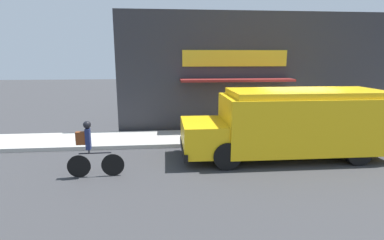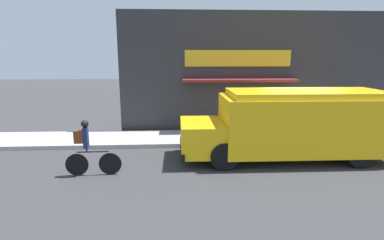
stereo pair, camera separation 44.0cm
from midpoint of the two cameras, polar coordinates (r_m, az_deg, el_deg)
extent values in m
plane|color=#38383A|center=(12.16, 19.72, -4.67)|extent=(70.00, 70.00, 0.00)
cube|color=#ADAAA3|center=(13.11, 17.94, -3.03)|extent=(28.00, 2.16, 0.15)
cube|color=#2D2D33|center=(14.03, 16.57, 8.62)|extent=(13.80, 0.18, 5.26)
cube|color=gold|center=(13.42, 9.74, 11.51)|extent=(4.64, 0.05, 0.70)
cube|color=maroon|center=(13.04, 10.01, 7.47)|extent=(4.87, 0.91, 0.10)
cube|color=yellow|center=(10.57, 21.70, -0.61)|extent=(5.39, 2.23, 1.79)
cube|color=yellow|center=(9.78, 3.17, -3.17)|extent=(1.38, 2.03, 0.98)
cube|color=yellow|center=(10.42, 22.13, 4.71)|extent=(4.96, 2.05, 0.19)
cube|color=black|center=(9.84, -0.60, -5.42)|extent=(0.13, 2.16, 0.24)
cube|color=red|center=(11.31, 12.08, 1.23)|extent=(0.03, 0.44, 0.44)
cylinder|color=black|center=(10.85, 5.79, -3.67)|extent=(0.85, 0.26, 0.85)
cylinder|color=black|center=(9.08, 7.56, -6.88)|extent=(0.85, 0.26, 0.85)
cylinder|color=black|center=(12.19, 25.66, -3.06)|extent=(0.85, 0.26, 0.85)
cylinder|color=black|center=(10.64, 30.42, -5.63)|extent=(0.85, 0.26, 0.85)
cylinder|color=black|center=(8.95, -13.95, -8.11)|extent=(0.64, 0.06, 0.64)
cylinder|color=black|center=(9.15, -19.77, -8.02)|extent=(0.64, 0.06, 0.64)
cylinder|color=black|center=(8.92, -17.04, -5.83)|extent=(0.89, 0.06, 0.04)
cylinder|color=black|center=(8.94, -18.09, -5.46)|extent=(0.04, 0.04, 0.12)
cube|color=navy|center=(8.85, -18.24, -3.26)|extent=(0.12, 0.20, 0.59)
sphere|color=black|center=(8.75, -18.41, -0.70)|extent=(0.21, 0.21, 0.21)
cube|color=brown|center=(8.89, -19.44, -3.08)|extent=(0.26, 0.15, 0.36)
cylinder|color=#2D5138|center=(14.48, 27.09, -0.36)|extent=(0.45, 0.45, 0.84)
cylinder|color=black|center=(14.40, 27.25, 1.36)|extent=(0.46, 0.46, 0.04)
camera|label=1|loc=(0.22, -88.83, 0.25)|focal=28.00mm
camera|label=2|loc=(0.22, 91.17, -0.25)|focal=28.00mm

